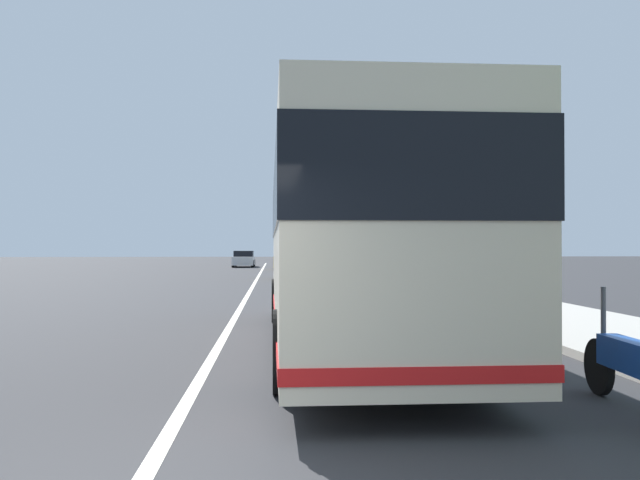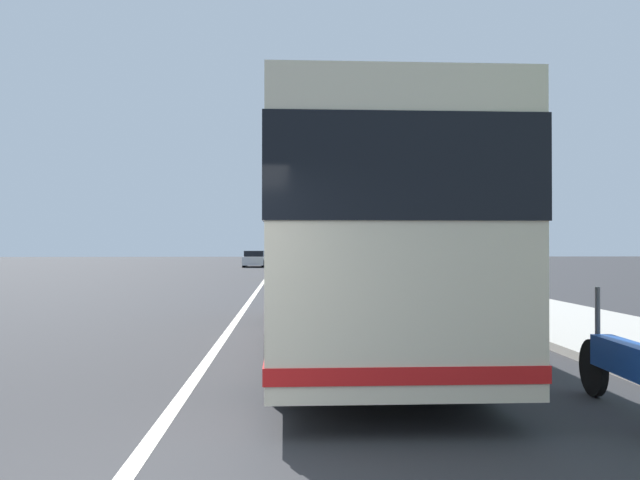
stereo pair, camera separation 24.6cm
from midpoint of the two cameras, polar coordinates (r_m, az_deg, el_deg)
name	(u,v)px [view 2 (the right image)]	position (r m, az deg, el deg)	size (l,w,h in m)	color
sidewalk_curb	(572,323)	(15.60, 21.34, -6.69)	(110.00, 3.60, 0.14)	#B2ADA3
lane_divider_line	(231,328)	(14.31, -7.23, -7.55)	(110.00, 0.16, 0.01)	silver
coach_bus	(346,235)	(11.62, 2.90, 0.41)	(11.62, 2.70, 3.38)	beige
motorcycle_mid_row	(625,367)	(7.77, 25.68, -9.85)	(2.29, 0.30, 1.28)	black
car_oncoming	(308,265)	(36.06, -0.84, -2.17)	(4.05, 2.05, 1.54)	gold
car_behind_bus	(296,260)	(50.08, -1.90, -1.71)	(4.22, 2.01, 1.59)	gold
car_ahead_same_lane	(254,259)	(56.92, -5.58, -1.67)	(4.55, 1.85, 1.38)	silver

